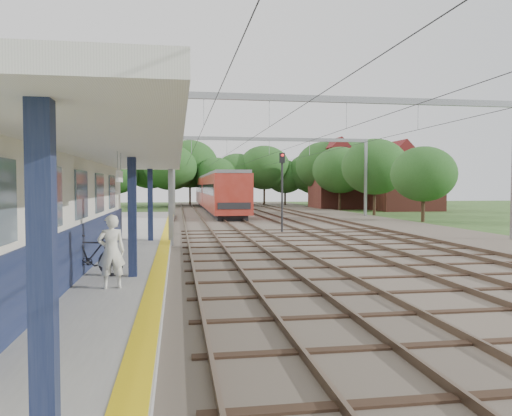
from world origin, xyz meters
TOP-DOWN VIEW (x-y plane):
  - ground at (0.00, 0.00)m, footprint 160.00×160.00m
  - ballast_bed at (4.00, 30.00)m, footprint 18.00×90.00m
  - platform at (-7.50, 14.00)m, footprint 5.00×52.00m
  - yellow_stripe at (-5.25, 14.00)m, footprint 0.45×52.00m
  - station_building at (-8.88, 7.00)m, footprint 3.41×18.00m
  - canopy at (-7.77, 6.00)m, footprint 6.40×20.00m
  - rail_tracks at (1.50, 30.00)m, footprint 11.80×88.00m
  - catenary_system at (3.39, 25.28)m, footprint 17.22×88.00m
  - tree_band at (3.84, 57.12)m, footprint 31.72×30.88m
  - house_near at (21.00, 46.00)m, footprint 7.00×6.12m
  - house_far at (16.00, 52.00)m, footprint 8.00×6.12m
  - person at (-6.26, 4.45)m, footprint 0.72×0.55m
  - bicycle at (-7.03, 6.25)m, footprint 1.94×1.08m
  - train at (-0.50, 48.04)m, footprint 2.99×37.22m
  - signal_post at (1.35, 20.86)m, footprint 0.37×0.31m

SIDE VIEW (x-z plane):
  - ground at x=0.00m, z-range 0.00..0.00m
  - ballast_bed at x=4.00m, z-range 0.00..0.10m
  - platform at x=-7.50m, z-range 0.00..0.35m
  - rail_tracks at x=1.50m, z-range 0.10..0.25m
  - yellow_stripe at x=-5.25m, z-range 0.35..0.36m
  - bicycle at x=-7.03m, z-range 0.35..1.47m
  - person at x=-6.26m, z-range 0.35..2.11m
  - station_building at x=-8.88m, z-range 0.34..3.74m
  - train at x=-0.50m, z-range 0.22..4.15m
  - house_near at x=21.00m, z-range -0.96..6.93m
  - signal_post at x=1.35m, z-range 0.71..5.43m
  - house_far at x=16.00m, z-range -1.09..7.56m
  - canopy at x=-7.77m, z-range 1.92..5.36m
  - tree_band at x=3.84m, z-range 0.51..9.33m
  - catenary_system at x=3.39m, z-range 2.01..9.01m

